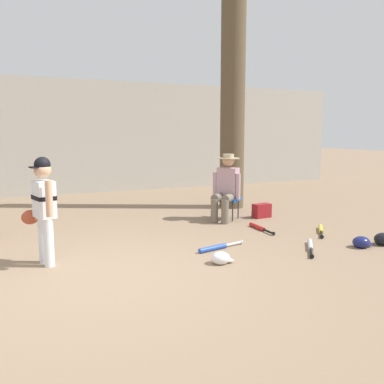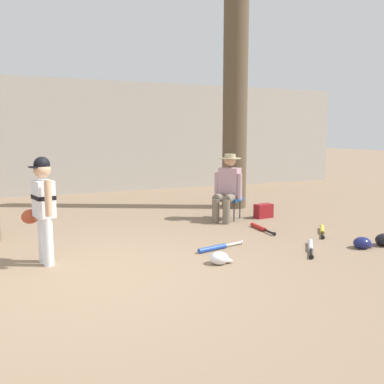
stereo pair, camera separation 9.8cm
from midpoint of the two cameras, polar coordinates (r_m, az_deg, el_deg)
name	(u,v)px [view 2 (the right image)]	position (r m, az deg, el deg)	size (l,w,h in m)	color
ground_plane	(96,280)	(4.76, -12.30, -11.56)	(60.00, 60.00, 0.00)	#897056
concrete_back_wall	(42,137)	(11.36, -19.49, 7.04)	(18.00, 0.36, 2.94)	#ADA89E
tree_behind_spectator	(235,89)	(8.97, 6.22, 13.76)	(0.74, 0.74, 5.69)	brown
young_ballplayer	(43,203)	(5.31, -19.13, -1.47)	(0.41, 0.57, 1.31)	white
folding_stool	(229,200)	(7.73, 5.48, -1.05)	(0.56, 0.56, 0.41)	#194C9E
seated_spectator	(228,185)	(7.60, 5.23, 0.90)	(0.64, 0.61, 1.20)	#6B6051
handbag_beside_stool	(264,211)	(7.98, 10.04, -2.55)	(0.34, 0.18, 0.26)	maroon
bat_red_barrel	(260,228)	(7.01, 9.62, -4.82)	(0.11, 0.74, 0.07)	red
bat_blue_youth	(216,248)	(5.77, 3.74, -7.54)	(0.77, 0.24, 0.07)	#2347AD
bat_yellow_trainer	(322,230)	(7.07, 17.65, -4.99)	(0.54, 0.64, 0.07)	yellow
bat_aluminum_silver	(311,247)	(6.04, 16.27, -7.13)	(0.56, 0.68, 0.07)	#B7BCC6
batting_helmet_navy	(362,243)	(6.31, 22.54, -6.42)	(0.29, 0.23, 0.17)	navy
batting_helmet_white	(219,258)	(5.18, 4.29, -8.97)	(0.28, 0.21, 0.16)	silver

